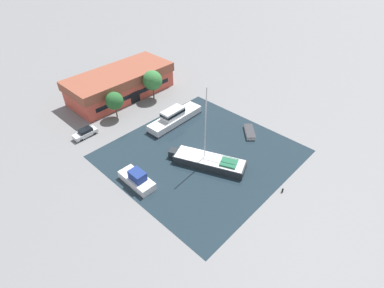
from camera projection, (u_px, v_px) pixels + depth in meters
ground_plane at (201, 154)px, 51.97m from camera, size 440.00×440.00×0.00m
water_canal at (201, 154)px, 51.97m from camera, size 29.12×28.19×0.01m
warehouse_building at (121, 83)px, 66.81m from camera, size 23.43×10.33×5.64m
quay_tree_near_building at (152, 80)px, 64.48m from camera, size 4.26×4.26×6.56m
quay_tree_by_water at (114, 101)px, 58.74m from camera, size 3.53×3.53×5.61m
parked_car at (85, 133)px, 55.49m from camera, size 4.54×1.79×1.59m
sailboat_moored at (208, 161)px, 49.27m from camera, size 7.75×12.95×14.15m
motor_cruiser at (175, 118)px, 58.94m from camera, size 12.58×3.64×3.16m
small_dinghy at (250, 132)px, 56.45m from camera, size 4.44×4.35×0.70m
cabin_boat at (137, 179)px, 45.70m from camera, size 2.64×6.37×2.63m
mooring_bollard at (283, 190)px, 44.70m from camera, size 0.27×0.27×0.72m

